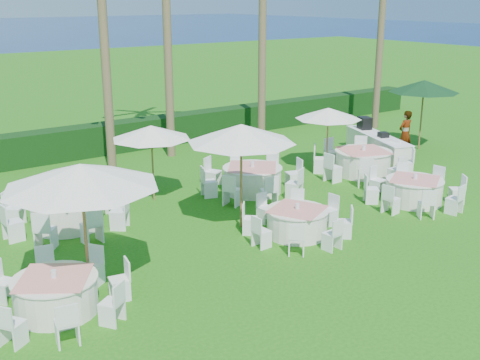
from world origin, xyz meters
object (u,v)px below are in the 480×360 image
object	(u,v)px
banquet_table_a	(56,294)
staff_person	(405,133)
umbrella_a	(81,176)
banquet_table_c	(414,190)
umbrella_green	(424,86)
banquet_table_e	(252,179)
banquet_table_b	(297,221)
buffet_table	(377,145)
umbrella_b	(241,134)
banquet_table_f	(363,162)
umbrella_d	(328,113)
banquet_table_d	(66,211)
umbrella_c	(151,132)

from	to	relation	value
banquet_table_a	staff_person	xyz separation A→B (m)	(15.56, 4.17, 0.51)
umbrella_a	banquet_table_c	bearing A→B (deg)	-1.42
umbrella_green	umbrella_a	bearing A→B (deg)	-165.76
banquet_table_e	umbrella_green	xyz separation A→B (m)	(9.07, 0.57, 2.16)
banquet_table_b	banquet_table_c	xyz separation A→B (m)	(4.63, -0.11, 0.02)
banquet_table_c	buffet_table	xyz separation A→B (m)	(3.17, 4.38, 0.09)
umbrella_a	umbrella_b	size ratio (longest dim) A/B	1.11
banquet_table_f	umbrella_green	world-z (taller)	umbrella_green
banquet_table_a	umbrella_d	bearing A→B (deg)	20.96
banquet_table_e	buffet_table	xyz separation A→B (m)	(6.56, 0.62, 0.05)
banquet_table_b	buffet_table	distance (m)	8.90
umbrella_b	umbrella_d	xyz separation A→B (m)	(5.85, 2.81, -0.54)
banquet_table_a	banquet_table_f	size ratio (longest dim) A/B	0.86
banquet_table_d	buffet_table	distance (m)	12.55
umbrella_b	umbrella_c	bearing A→B (deg)	104.74
banquet_table_a	banquet_table_c	xyz separation A→B (m)	(11.22, 0.17, 0.01)
banquet_table_b	staff_person	xyz separation A→B (m)	(8.97, 3.89, 0.52)
banquet_table_f	umbrella_b	size ratio (longest dim) A/B	1.19
banquet_table_d	umbrella_c	size ratio (longest dim) A/B	1.42
buffet_table	umbrella_green	bearing A→B (deg)	-1.15
umbrella_b	staff_person	distance (m)	10.28
umbrella_d	umbrella_green	xyz separation A→B (m)	(5.31, 0.06, 0.52)
banquet_table_f	umbrella_a	bearing A→B (deg)	-165.96
banquet_table_b	banquet_table_e	bearing A→B (deg)	71.12
buffet_table	staff_person	world-z (taller)	staff_person
umbrella_b	umbrella_c	distance (m)	3.55
banquet_table_c	umbrella_d	size ratio (longest dim) A/B	1.28
banquet_table_b	umbrella_green	bearing A→B (deg)	22.25
banquet_table_b	banquet_table_c	bearing A→B (deg)	-1.33
banquet_table_b	banquet_table_d	size ratio (longest dim) A/B	0.84
umbrella_a	umbrella_c	xyz separation A→B (m)	(3.98, 4.61, -0.44)
staff_person	banquet_table_e	bearing A→B (deg)	1.20
banquet_table_b	buffet_table	bearing A→B (deg)	28.69
banquet_table_b	banquet_table_d	distance (m)	6.30
banquet_table_c	umbrella_a	world-z (taller)	umbrella_a
umbrella_b	staff_person	world-z (taller)	umbrella_b
umbrella_green	umbrella_d	bearing A→B (deg)	-179.35
buffet_table	banquet_table_d	bearing A→B (deg)	-179.39
banquet_table_f	buffet_table	xyz separation A→B (m)	(2.14, 1.27, 0.03)
banquet_table_d	umbrella_a	world-z (taller)	umbrella_a
umbrella_c	umbrella_green	distance (m)	12.08
banquet_table_d	umbrella_a	xyz separation A→B (m)	(-0.98, -3.99, 2.15)
umbrella_b	banquet_table_c	bearing A→B (deg)	-14.93
banquet_table_c	banquet_table_e	bearing A→B (deg)	132.04
umbrella_a	umbrella_c	size ratio (longest dim) A/B	1.34
banquet_table_e	staff_person	xyz separation A→B (m)	(7.72, 0.24, 0.46)
umbrella_a	buffet_table	xyz separation A→B (m)	(13.53, 4.12, -2.11)
umbrella_d	staff_person	bearing A→B (deg)	-3.96
banquet_table_e	umbrella_b	distance (m)	3.79
umbrella_a	umbrella_c	bearing A→B (deg)	49.21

